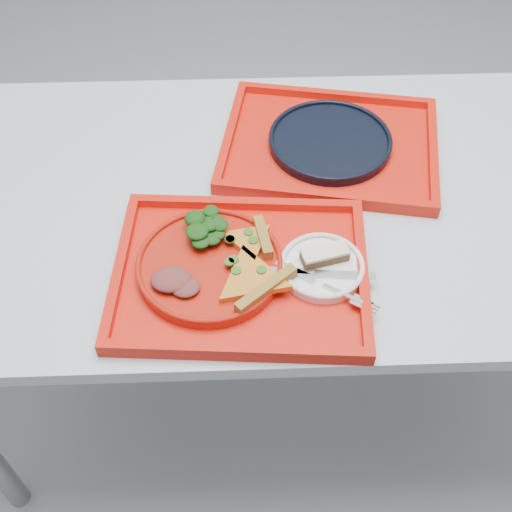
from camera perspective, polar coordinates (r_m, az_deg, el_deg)
The scene contains 14 objects.
ground at distance 1.90m, azimuth 3.16°, elevation -10.78°, with size 10.00×10.00×0.00m, color gray.
table at distance 1.36m, azimuth 4.37°, elevation 3.32°, with size 1.60×0.80×0.75m.
tray_main at distance 1.15m, azimuth -1.36°, elevation -1.72°, with size 0.45×0.35×0.01m, color red.
tray_far at distance 1.40m, azimuth 6.54°, elevation 9.59°, with size 0.45×0.35×0.01m, color red.
dinner_plate at distance 1.15m, azimuth -4.14°, elevation -0.93°, with size 0.26×0.26×0.02m, color #AD190B.
side_plate at distance 1.15m, azimuth 5.87°, elevation -1.10°, with size 0.15×0.15×0.01m, color white.
navy_plate at distance 1.40m, azimuth 6.59°, elevation 10.02°, with size 0.26×0.26×0.02m, color black.
pizza_slice_a at distance 1.11m, azimuth -0.40°, elevation -1.85°, with size 0.15×0.13×0.02m, color gold, non-canonical shape.
pizza_slice_b at distance 1.16m, azimuth -0.63°, elevation 1.51°, with size 0.10×0.09×0.02m, color gold, non-canonical shape.
salad_heap at distance 1.17m, azimuth -4.91°, elevation 2.81°, with size 0.10×0.08×0.05m, color black.
meat_portion at distance 1.11m, azimuth -7.56°, elevation -2.09°, with size 0.07×0.06×0.02m, color brown.
dessert_bar at distance 1.15m, azimuth 6.13°, elevation 0.09°, with size 0.09×0.05×0.02m.
knife at distance 1.13m, azimuth 5.96°, elevation -1.52°, with size 0.18×0.02×0.01m, color silver.
fork at distance 1.11m, azimuth 5.94°, elevation -2.49°, with size 0.18×0.02×0.01m, color silver.
Camera 1 is at (-0.14, -0.92, 1.66)m, focal length 45.00 mm.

